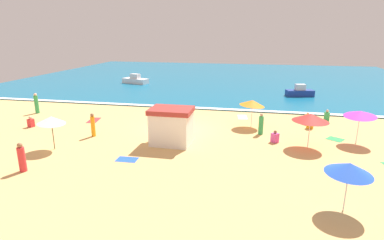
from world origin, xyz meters
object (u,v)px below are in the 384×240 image
(beach_umbrella_0, at_px, (349,169))
(beachgoer_5, at_px, (327,116))
(beachgoer_9, at_px, (36,104))
(small_boat_1, at_px, (135,80))
(beachgoer_4, at_px, (93,125))
(beachgoer_6, at_px, (31,122))
(beach_umbrella_1, at_px, (311,117))
(beach_umbrella_4, at_px, (51,120))
(beach_umbrella_3, at_px, (360,114))
(beachgoer_2, at_px, (22,158))
(beachgoer_0, at_px, (261,124))
(beachgoer_7, at_px, (275,137))
(lifeguard_cabana, at_px, (171,126))
(small_boat_0, at_px, (300,92))
(beachgoer_3, at_px, (307,119))
(beach_umbrella_2, at_px, (252,103))
(beachgoer_1, at_px, (310,123))

(beach_umbrella_0, xyz_separation_m, beachgoer_5, (2.04, 14.10, -1.46))
(beachgoer_9, xyz_separation_m, small_boat_1, (2.52, 17.30, -0.32))
(beachgoer_4, height_order, beachgoer_6, beachgoer_4)
(beach_umbrella_1, xyz_separation_m, beach_umbrella_4, (-15.61, -3.63, -0.07))
(beach_umbrella_3, xyz_separation_m, beachgoer_2, (-18.47, -8.28, -1.27))
(beach_umbrella_1, bearing_deg, beachgoer_0, 145.16)
(beachgoer_7, bearing_deg, beachgoer_6, -179.07)
(lifeguard_cabana, distance_m, small_boat_0, 20.38)
(beach_umbrella_1, bearing_deg, beachgoer_3, 82.64)
(beachgoer_4, bearing_deg, beachgoer_6, 169.82)
(beachgoer_6, bearing_deg, beachgoer_4, -10.18)
(beach_umbrella_2, bearing_deg, beach_umbrella_0, -70.31)
(beachgoer_0, distance_m, beachgoer_4, 11.87)
(beach_umbrella_2, height_order, beachgoer_4, beach_umbrella_2)
(beach_umbrella_4, xyz_separation_m, beachgoer_9, (-7.11, 7.71, -1.02))
(beach_umbrella_4, distance_m, beachgoer_3, 18.79)
(beachgoer_0, bearing_deg, beachgoer_6, -174.00)
(beachgoer_1, bearing_deg, beachgoer_9, -179.61)
(small_boat_0, bearing_deg, beachgoer_5, -84.34)
(beach_umbrella_2, distance_m, beach_umbrella_3, 7.29)
(beach_umbrella_4, bearing_deg, beach_umbrella_2, 31.89)
(beachgoer_9, distance_m, small_boat_1, 17.48)
(beach_umbrella_4, height_order, beachgoer_0, beach_umbrella_4)
(beach_umbrella_1, xyz_separation_m, small_boat_0, (1.42, 16.55, -1.40))
(beach_umbrella_3, distance_m, beachgoer_0, 6.35)
(beachgoer_7, bearing_deg, beach_umbrella_3, 10.00)
(lifeguard_cabana, xyz_separation_m, beachgoer_9, (-14.04, 5.21, -0.34))
(beach_umbrella_1, xyz_separation_m, beach_umbrella_3, (3.25, 1.45, 0.05))
(beachgoer_6, height_order, beachgoer_7, beachgoer_6)
(lifeguard_cabana, distance_m, small_boat_1, 25.30)
(beachgoer_4, relative_size, beachgoer_9, 0.90)
(beach_umbrella_3, relative_size, small_boat_0, 0.85)
(beach_umbrella_3, height_order, beachgoer_4, beach_umbrella_3)
(beach_umbrella_4, bearing_deg, beach_umbrella_0, -13.30)
(beachgoer_0, height_order, small_boat_0, beachgoer_0)
(beach_umbrella_4, xyz_separation_m, small_boat_0, (17.03, 20.18, -1.33))
(beach_umbrella_3, relative_size, beachgoer_4, 1.64)
(beachgoer_2, bearing_deg, beachgoer_9, 124.51)
(lifeguard_cabana, height_order, beachgoer_2, lifeguard_cabana)
(beach_umbrella_3, xyz_separation_m, beachgoer_0, (-6.19, 0.60, -1.29))
(beachgoer_2, distance_m, beachgoer_4, 6.04)
(beachgoer_0, bearing_deg, beach_umbrella_3, -5.53)
(beach_umbrella_4, xyz_separation_m, small_boat_1, (-4.60, 25.01, -1.34))
(beachgoer_7, xyz_separation_m, small_boat_0, (3.45, 16.03, 0.21))
(beachgoer_9, bearing_deg, beachgoer_0, -5.85)
(beachgoer_1, xyz_separation_m, beachgoer_2, (-15.96, -11.06, 0.36))
(beachgoer_1, xyz_separation_m, beachgoer_9, (-23.45, -0.16, 0.49))
(beach_umbrella_1, height_order, beachgoer_3, beach_umbrella_1)
(lifeguard_cabana, height_order, beach_umbrella_3, lifeguard_cabana)
(beachgoer_3, xyz_separation_m, beachgoer_7, (-2.74, -5.03, -0.05))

